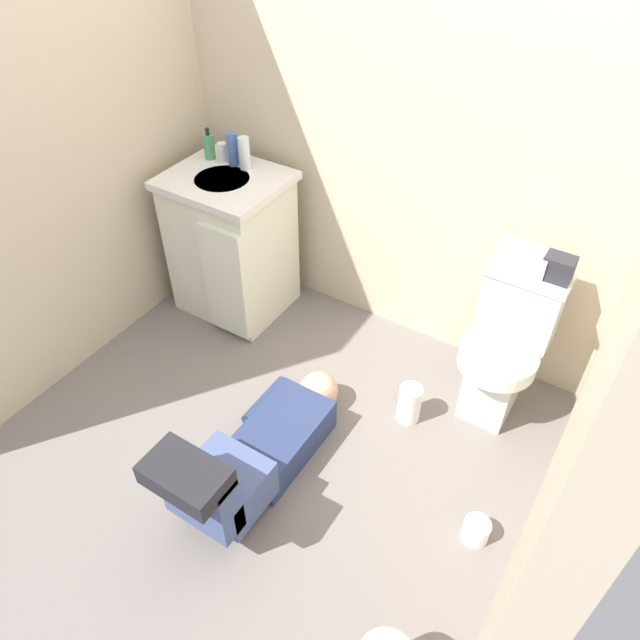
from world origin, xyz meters
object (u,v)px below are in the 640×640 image
faucet (241,157)px  bottle_clear (245,153)px  toilet (505,347)px  toiletry_bag (558,268)px  tissue_box (522,258)px  soap_dispenser (209,146)px  toilet_paper_roll (476,530)px  paper_towel_roll (409,403)px  person_plumber (253,454)px  bottle_white (222,153)px  vanity_cabinet (232,244)px  bottle_blue (232,149)px

faucet → bottle_clear: 0.05m
toilet → toiletry_bag: 0.46m
toilet → tissue_box: size_ratio=3.41×
tissue_box → soap_dispenser: (-1.68, -0.03, 0.09)m
faucet → bottle_clear: size_ratio=0.59×
tissue_box → faucet: bearing=-179.5°
soap_dispenser → toilet_paper_roll: 2.25m
tissue_box → toilet_paper_roll: size_ratio=2.00×
faucet → tissue_box: faucet is taller
toilet → paper_towel_roll: 0.51m
toilet → paper_towel_roll: toilet is taller
faucet → person_plumber: faucet is taller
soap_dispenser → bottle_clear: size_ratio=0.98×
toiletry_bag → bottle_white: size_ratio=1.21×
vanity_cabinet → paper_towel_roll: size_ratio=4.03×
toilet → bottle_white: 1.72m
bottle_white → bottle_blue: bottle_blue is taller
vanity_cabinet → faucet: faucet is taller
faucet → toiletry_bag: bearing=0.4°
vanity_cabinet → bottle_blue: 0.51m
toilet_paper_roll → vanity_cabinet: bearing=159.0°
person_plumber → bottle_clear: 1.50m
person_plumber → soap_dispenser: bearing=134.0°
tissue_box → soap_dispenser: soap_dispenser is taller
faucet → toiletry_bag: faucet is taller
person_plumber → vanity_cabinet: bearing=131.7°
vanity_cabinet → person_plumber: bearing=-48.3°
bottle_white → bottle_clear: 0.15m
paper_towel_roll → vanity_cabinet: bearing=168.5°
tissue_box → bottle_clear: bottle_clear is taller
paper_towel_roll → tissue_box: bearing=58.1°
faucet → bottle_clear: bearing=-18.5°
tissue_box → soap_dispenser: size_ratio=1.33×
toilet → faucet: size_ratio=7.50×
faucet → toilet_paper_roll: (1.75, -0.82, -0.82)m
person_plumber → toiletry_bag: bearing=52.7°
bottle_white → toiletry_bag: bearing=0.9°
faucet → bottle_blue: size_ratio=0.57×
paper_towel_roll → soap_dispenser: bearing=165.2°
toiletry_bag → faucet: bearing=-179.6°
toilet → vanity_cabinet: size_ratio=0.91×
soap_dispenser → bottle_white: soap_dispenser is taller
toiletry_bag → toilet: bearing=-139.2°
bottle_clear → bottle_white: bearing=-179.8°
tissue_box → toiletry_bag: toiletry_bag is taller
toiletry_bag → paper_towel_roll: bearing=-134.6°
toilet → vanity_cabinet: bearing=-177.5°
person_plumber → paper_towel_roll: person_plumber is taller
bottle_clear → paper_towel_roll: size_ratio=0.83×
toiletry_bag → bottle_blue: 1.69m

